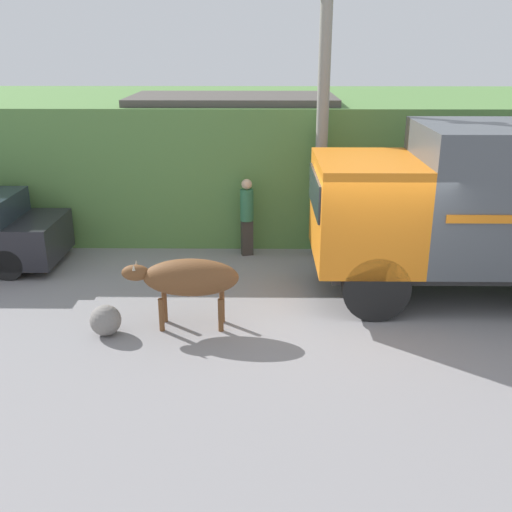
{
  "coord_description": "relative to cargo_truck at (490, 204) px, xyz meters",
  "views": [
    {
      "loc": [
        -1.91,
        -9.99,
        4.65
      ],
      "look_at": [
        -2.04,
        0.02,
        1.04
      ],
      "focal_mm": 42.0,
      "sensor_mm": 36.0,
      "label": 1
    }
  ],
  "objects": [
    {
      "name": "ground_plane",
      "position": [
        -2.25,
        -0.69,
        -1.82
      ],
      "size": [
        60.0,
        60.0,
        0.0
      ],
      "primitive_type": "plane",
      "color": "gray"
    },
    {
      "name": "pedestrian_on_hill",
      "position": [
        -4.53,
        2.3,
        -0.82
      ],
      "size": [
        0.37,
        0.37,
        1.77
      ],
      "rotation": [
        0.0,
        0.0,
        3.42
      ],
      "color": "#38332D",
      "rests_on": "ground_plane"
    },
    {
      "name": "cargo_truck",
      "position": [
        0.0,
        0.0,
        0.0
      ],
      "size": [
        6.15,
        2.49,
        3.26
      ],
      "rotation": [
        0.0,
        0.0,
        -0.03
      ],
      "color": "#2D2D2D",
      "rests_on": "ground_plane"
    },
    {
      "name": "building_backdrop",
      "position": [
        -4.91,
        4.29,
        -0.11
      ],
      "size": [
        4.94,
        2.7,
        3.4
      ],
      "color": "#B2BCAD",
      "rests_on": "ground_plane"
    },
    {
      "name": "roadside_rock",
      "position": [
        -6.78,
        -1.7,
        -1.56
      ],
      "size": [
        0.52,
        0.52,
        0.52
      ],
      "color": "gray",
      "rests_on": "ground_plane"
    },
    {
      "name": "brown_cow",
      "position": [
        -5.42,
        -1.37,
        -0.93
      ],
      "size": [
        1.97,
        0.64,
        1.22
      ],
      "rotation": [
        0.0,
        0.0,
        0.13
      ],
      "color": "brown",
      "rests_on": "ground_plane"
    },
    {
      "name": "hillside_embankment",
      "position": [
        -2.25,
        6.21,
        -0.2
      ],
      "size": [
        32.0,
        7.0,
        3.24
      ],
      "color": "#568442",
      "rests_on": "ground_plane"
    },
    {
      "name": "utility_pole",
      "position": [
        -2.9,
        2.33,
        1.46
      ],
      "size": [
        0.9,
        0.26,
        6.36
      ],
      "color": "gray",
      "rests_on": "ground_plane"
    }
  ]
}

